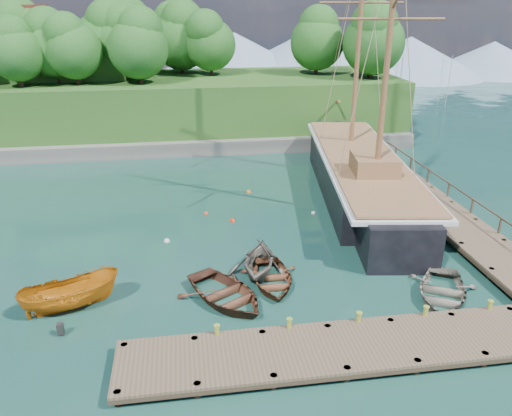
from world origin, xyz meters
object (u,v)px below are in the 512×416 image
Objects in this scene: rowboat_3 at (441,298)px; schooner at (360,178)px; rowboat_1 at (259,274)px; cabin_boat_white at (399,249)px; motorboat_orange at (73,309)px; rowboat_0 at (226,301)px; rowboat_2 at (272,284)px.

rowboat_3 is 0.15× the size of schooner.
rowboat_1 is 8.57m from cabin_boat_white.
motorboat_orange is 21.82m from schooner.
schooner reaches higher than cabin_boat_white.
schooner reaches higher than rowboat_3.
motorboat_orange reaches higher than rowboat_3.
schooner reaches higher than rowboat_0.
rowboat_0 reaches higher than rowboat_2.
cabin_boat_white is (17.42, 3.48, 0.00)m from motorboat_orange.
schooner reaches higher than motorboat_orange.
cabin_boat_white is at bearing 20.23° from rowboat_2.
rowboat_0 reaches higher than rowboat_3.
motorboat_orange reaches higher than rowboat_2.
schooner is at bearing -73.83° from motorboat_orange.
rowboat_0 is at bearing -152.68° from rowboat_2.
cabin_boat_white reaches higher than rowboat_3.
rowboat_1 is at bearing -144.28° from cabin_boat_white.
rowboat_2 is (2.43, 1.18, 0.00)m from rowboat_0.
rowboat_2 is at bearing -4.74° from rowboat_0.
rowboat_2 is at bearing -136.50° from cabin_boat_white.
rowboat_0 is 2.70m from rowboat_2.
rowboat_0 is 11.05m from cabin_boat_white.
rowboat_3 is 5.19m from cabin_boat_white.
cabin_boat_white is 8.79m from schooner.
rowboat_3 is 13.95m from schooner.
rowboat_0 is at bearing -158.18° from rowboat_3.
motorboat_orange is at bearing -137.81° from schooner.
motorboat_orange is 0.15× the size of schooner.
rowboat_3 is (8.27, -3.55, 0.00)m from rowboat_1.
rowboat_1 reaches higher than rowboat_2.
cabin_boat_white is at bearing -96.47° from motorboat_orange.
rowboat_3 is at bearing -66.88° from cabin_boat_white.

